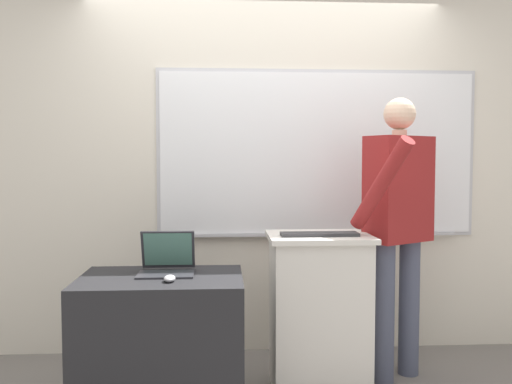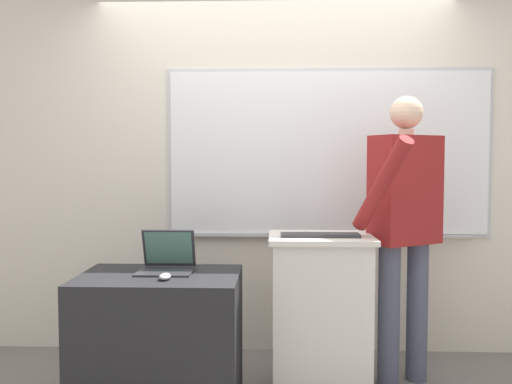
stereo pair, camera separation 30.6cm
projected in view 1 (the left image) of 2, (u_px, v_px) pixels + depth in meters
The scene contains 7 objects.
back_wall at pixel (266, 153), 3.92m from camera, with size 6.40×0.17×2.86m.
lectern_podium at pixel (319, 311), 3.26m from camera, with size 0.61×0.50×0.93m.
side_desk at pixel (162, 344), 2.97m from camera, with size 0.89×0.62×0.74m.
person_presenter at pixel (398, 217), 3.37m from camera, with size 0.59×0.72×1.76m.
laptop at pixel (167, 259), 3.06m from camera, with size 0.31×0.29×0.23m.
wireless_keyboard at pixel (319, 234), 3.17m from camera, with size 0.46×0.12×0.02m.
computer_mouse_by_laptop at pixel (170, 278), 2.82m from camera, with size 0.06×0.10×0.03m.
Camera 1 is at (-0.30, -2.67, 1.37)m, focal length 38.00 mm.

